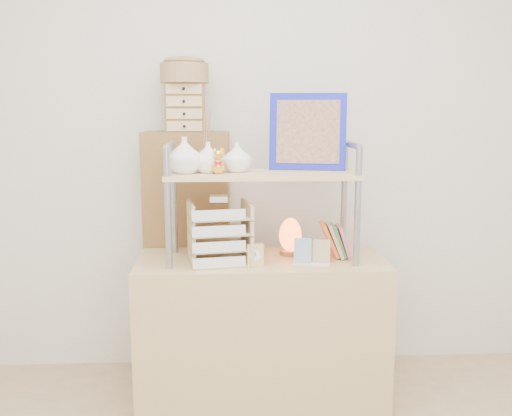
{
  "coord_description": "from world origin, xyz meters",
  "views": [
    {
      "loc": [
        -0.17,
        -1.48,
        1.47
      ],
      "look_at": [
        -0.03,
        1.2,
        1.0
      ],
      "focal_mm": 40.0,
      "sensor_mm": 36.0,
      "label": 1
    }
  ],
  "objects": [
    {
      "name": "letter_tray",
      "position": [
        -0.2,
        1.14,
        0.88
      ],
      "size": [
        0.3,
        0.29,
        0.32
      ],
      "color": "tan",
      "rests_on": "desk"
    },
    {
      "name": "woven_basket",
      "position": [
        -0.38,
        1.55,
        1.65
      ],
      "size": [
        0.25,
        0.25,
        0.1
      ],
      "primitive_type": "cylinder",
      "color": "brown",
      "rests_on": "drawer_chest"
    },
    {
      "name": "room_shell",
      "position": [
        0.0,
        0.39,
        1.69
      ],
      "size": [
        3.42,
        3.41,
        2.61
      ],
      "color": "silver",
      "rests_on": "ground"
    },
    {
      "name": "desk",
      "position": [
        0.0,
        1.2,
        0.38
      ],
      "size": [
        1.2,
        0.5,
        0.75
      ],
      "primitive_type": "cube",
      "color": "tan",
      "rests_on": "ground"
    },
    {
      "name": "cabinet",
      "position": [
        -0.38,
        1.57,
        0.68
      ],
      "size": [
        0.46,
        0.26,
        1.35
      ],
      "primitive_type": "cube",
      "rotation": [
        0.0,
        0.0,
        -0.04
      ],
      "color": "brown",
      "rests_on": "ground"
    },
    {
      "name": "salt_lamp",
      "position": [
        0.15,
        1.27,
        0.85
      ],
      "size": [
        0.12,
        0.11,
        0.19
      ],
      "color": "brown",
      "rests_on": "desk"
    },
    {
      "name": "drawer_chest",
      "position": [
        -0.38,
        1.55,
        1.48
      ],
      "size": [
        0.2,
        0.16,
        0.25
      ],
      "color": "brown",
      "rests_on": "cabinet"
    },
    {
      "name": "postcard_stand",
      "position": [
        0.23,
        1.1,
        0.79
      ],
      "size": [
        0.18,
        0.08,
        0.12
      ],
      "color": "white",
      "rests_on": "desk"
    },
    {
      "name": "desk_clock",
      "position": [
        -0.04,
        1.06,
        0.8
      ],
      "size": [
        0.08,
        0.05,
        0.11
      ],
      "color": "tan",
      "rests_on": "desk"
    },
    {
      "name": "hutch",
      "position": [
        -0.07,
        1.21,
        1.2
      ],
      "size": [
        0.9,
        0.34,
        0.8
      ],
      "color": "gray",
      "rests_on": "desk"
    }
  ]
}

